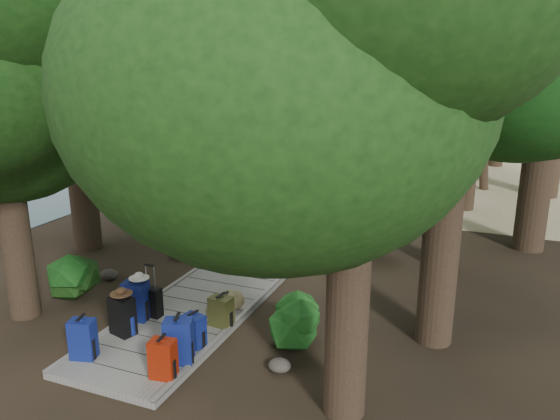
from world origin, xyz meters
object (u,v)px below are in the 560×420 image
at_px(backpack_right_b, 179,339).
at_px(backpack_right_c, 194,329).
at_px(backpack_left_a, 83,337).
at_px(kayak, 279,169).
at_px(suitcase_on_boardwalk, 152,302).
at_px(backpack_left_c, 136,299).
at_px(lone_suitcase_on_sand, 354,183).
at_px(sun_lounger, 429,179).
at_px(backpack_left_b, 122,314).
at_px(backpack_right_a, 163,357).
at_px(duffel_right_khaki, 226,306).
at_px(backpack_right_d, 221,310).

height_order(backpack_right_b, backpack_right_c, backpack_right_b).
relative_size(backpack_left_a, kayak, 0.21).
bearing_deg(backpack_left_a, suitcase_on_boardwalk, 68.98).
bearing_deg(suitcase_on_boardwalk, backpack_left_c, -128.50).
bearing_deg(backpack_left_a, backpack_right_c, 19.27).
bearing_deg(backpack_right_b, backpack_right_c, 73.24).
bearing_deg(lone_suitcase_on_sand, kayak, 150.65).
height_order(lone_suitcase_on_sand, sun_lounger, lone_suitcase_on_sand).
distance_m(backpack_left_b, suitcase_on_boardwalk, 0.76).
bearing_deg(lone_suitcase_on_sand, backpack_left_b, -96.48).
xyz_separation_m(backpack_right_a, duffel_right_khaki, (-0.08, 2.12, -0.14)).
height_order(backpack_left_a, backpack_right_d, backpack_left_a).
relative_size(backpack_left_a, backpack_left_c, 0.90).
distance_m(backpack_right_b, lone_suitcase_on_sand, 12.17).
height_order(backpack_left_a, backpack_right_a, backpack_left_a).
xyz_separation_m(backpack_left_b, lone_suitcase_on_sand, (0.99, 11.76, -0.17)).
bearing_deg(lone_suitcase_on_sand, backpack_left_c, -97.30).
relative_size(backpack_right_c, suitcase_on_boardwalk, 1.10).
relative_size(backpack_right_a, sun_lounger, 0.36).
bearing_deg(backpack_right_b, kayak, 85.14).
bearing_deg(backpack_right_b, backpack_right_d, 67.20).
relative_size(backpack_left_b, kayak, 0.22).
xyz_separation_m(backpack_right_b, suitcase_on_boardwalk, (-1.29, 1.15, -0.12)).
xyz_separation_m(backpack_left_a, lone_suitcase_on_sand, (1.08, 12.63, -0.15)).
distance_m(backpack_left_c, duffel_right_khaki, 1.61).
xyz_separation_m(backpack_right_b, kayak, (-4.06, 14.10, -0.32)).
height_order(backpack_right_b, kayak, backpack_right_b).
distance_m(backpack_right_a, sun_lounger, 14.47).
bearing_deg(backpack_right_d, backpack_left_c, -160.88).
relative_size(backpack_right_c, lone_suitcase_on_sand, 0.99).
distance_m(duffel_right_khaki, sun_lounger, 12.38).
bearing_deg(backpack_left_c, backpack_right_d, 5.77).
distance_m(backpack_right_b, backpack_right_c, 0.52).
bearing_deg(backpack_left_b, backpack_left_a, -81.08).
bearing_deg(backpack_left_b, backpack_right_d, 47.47).
bearing_deg(duffel_right_khaki, backpack_left_b, -145.35).
bearing_deg(backpack_left_c, backpack_right_a, -50.64).
xyz_separation_m(backpack_left_a, backpack_right_b, (1.45, 0.46, 0.04)).
bearing_deg(sun_lounger, backpack_left_b, -113.07).
xyz_separation_m(suitcase_on_boardwalk, lone_suitcase_on_sand, (0.92, 11.01, -0.07)).
bearing_deg(backpack_right_c, backpack_left_c, 177.48).
bearing_deg(kayak, backpack_right_c, -70.01).
relative_size(backpack_left_a, backpack_left_b, 0.96).
relative_size(backpack_right_d, duffel_right_khaki, 1.03).
relative_size(backpack_left_c, suitcase_on_boardwalk, 1.45).
bearing_deg(sun_lounger, backpack_right_b, -107.25).
xyz_separation_m(backpack_left_b, backpack_left_c, (-0.12, 0.54, 0.02)).
distance_m(backpack_right_b, suitcase_on_boardwalk, 1.74).
xyz_separation_m(backpack_right_d, lone_suitcase_on_sand, (-0.42, 10.86, -0.09)).
bearing_deg(backpack_left_b, backpack_right_b, -1.63).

